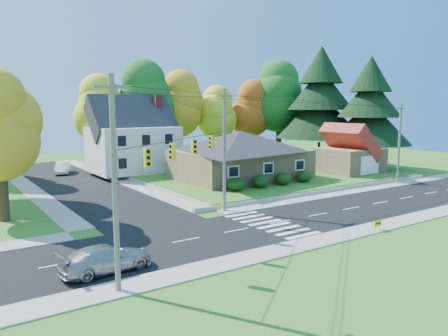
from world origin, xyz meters
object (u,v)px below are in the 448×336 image
object	(u,v)px
ranch_house	(240,154)
white_car	(63,168)
silver_sedan	(106,259)
fire_hydrant	(223,207)

from	to	relation	value
ranch_house	white_car	bearing A→B (deg)	130.14
white_car	ranch_house	bearing A→B (deg)	-30.41
silver_sedan	white_car	world-z (taller)	white_car
silver_sedan	fire_hydrant	bearing A→B (deg)	-62.98
silver_sedan	white_car	bearing A→B (deg)	-15.46
white_car	fire_hydrant	distance (m)	29.29
ranch_house	fire_hydrant	size ratio (longest dim) A/B	19.48
silver_sedan	white_car	distance (m)	37.21
fire_hydrant	ranch_house	bearing A→B (deg)	48.22
silver_sedan	white_car	xyz separation A→B (m)	(6.88, 36.56, 0.05)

